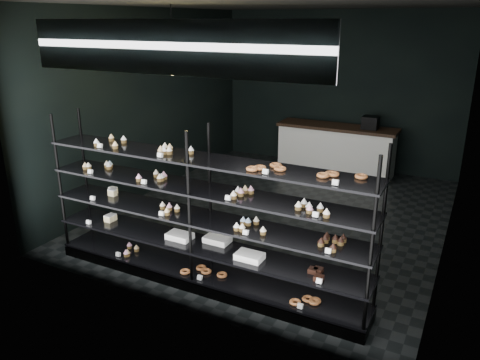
# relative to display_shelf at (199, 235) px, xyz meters

# --- Properties ---
(room) EXTENTS (5.01, 6.01, 3.20)m
(room) POSITION_rel_display_shelf_xyz_m (-0.01, 2.45, 0.97)
(room) COLOR black
(room) RESTS_ON ground
(display_shelf) EXTENTS (4.00, 0.50, 1.91)m
(display_shelf) POSITION_rel_display_shelf_xyz_m (0.00, 0.00, 0.00)
(display_shelf) COLOR black
(display_shelf) RESTS_ON room
(signage) EXTENTS (3.30, 0.05, 0.50)m
(signage) POSITION_rel_display_shelf_xyz_m (-0.01, -0.48, 2.12)
(signage) COLOR #0C173C
(signage) RESTS_ON room
(pendant_lamp) EXTENTS (0.31, 0.31, 0.88)m
(pendant_lamp) POSITION_rel_display_shelf_xyz_m (-0.98, 1.01, 1.82)
(pendant_lamp) COLOR black
(pendant_lamp) RESTS_ON room
(service_counter) EXTENTS (2.39, 0.65, 1.23)m
(service_counter) POSITION_rel_display_shelf_xyz_m (0.17, 4.95, -0.13)
(service_counter) COLOR silver
(service_counter) RESTS_ON room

